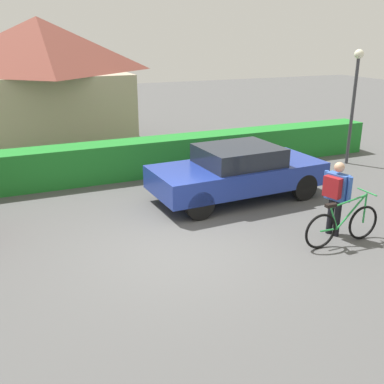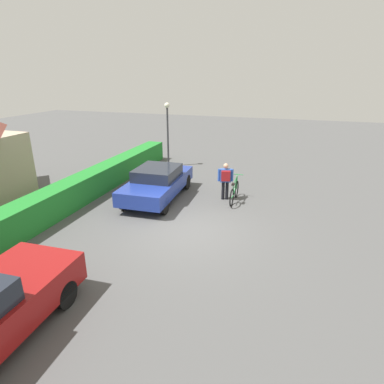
{
  "view_description": "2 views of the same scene",
  "coord_description": "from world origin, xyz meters",
  "px_view_note": "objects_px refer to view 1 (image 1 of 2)",
  "views": [
    {
      "loc": [
        -2.88,
        -7.14,
        3.9
      ],
      "look_at": [
        0.64,
        0.91,
        0.81
      ],
      "focal_mm": 42.13,
      "sensor_mm": 36.0,
      "label": 1
    },
    {
      "loc": [
        -9.2,
        -3.1,
        4.93
      ],
      "look_at": [
        1.54,
        0.38,
        0.78
      ],
      "focal_mm": 30.23,
      "sensor_mm": 36.0,
      "label": 2
    }
  ],
  "objects_px": {
    "bicycle": "(343,225)",
    "person_rider": "(336,192)",
    "street_lamp": "(355,90)",
    "parked_car_far": "(237,171)",
    "fire_hydrant": "(279,160)"
  },
  "relations": [
    {
      "from": "bicycle",
      "to": "person_rider",
      "type": "relative_size",
      "value": 1.14
    },
    {
      "from": "bicycle",
      "to": "parked_car_far",
      "type": "bearing_deg",
      "value": 101.23
    },
    {
      "from": "street_lamp",
      "to": "person_rider",
      "type": "bearing_deg",
      "value": -134.48
    },
    {
      "from": "bicycle",
      "to": "fire_hydrant",
      "type": "bearing_deg",
      "value": 70.76
    },
    {
      "from": "parked_car_far",
      "to": "person_rider",
      "type": "xyz_separation_m",
      "value": [
        0.73,
        -2.7,
        0.22
      ]
    },
    {
      "from": "street_lamp",
      "to": "fire_hydrant",
      "type": "distance_m",
      "value": 3.23
    },
    {
      "from": "parked_car_far",
      "to": "street_lamp",
      "type": "height_order",
      "value": "street_lamp"
    },
    {
      "from": "person_rider",
      "to": "street_lamp",
      "type": "height_order",
      "value": "street_lamp"
    },
    {
      "from": "person_rider",
      "to": "fire_hydrant",
      "type": "bearing_deg",
      "value": 70.35
    },
    {
      "from": "parked_car_far",
      "to": "bicycle",
      "type": "bearing_deg",
      "value": -78.77
    },
    {
      "from": "parked_car_far",
      "to": "street_lamp",
      "type": "relative_size",
      "value": 1.24
    },
    {
      "from": "person_rider",
      "to": "fire_hydrant",
      "type": "xyz_separation_m",
      "value": [
        1.46,
        4.09,
        -0.51
      ]
    },
    {
      "from": "person_rider",
      "to": "parked_car_far",
      "type": "bearing_deg",
      "value": 105.06
    },
    {
      "from": "street_lamp",
      "to": "bicycle",
      "type": "bearing_deg",
      "value": -132.56
    },
    {
      "from": "bicycle",
      "to": "street_lamp",
      "type": "bearing_deg",
      "value": 47.44
    }
  ]
}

